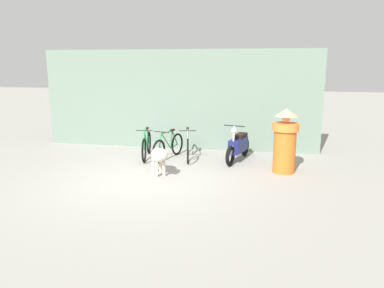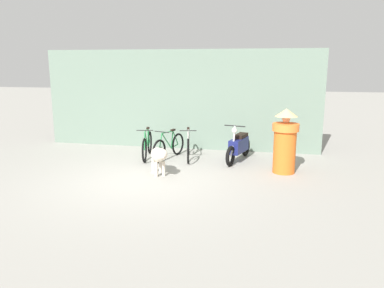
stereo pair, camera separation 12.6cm
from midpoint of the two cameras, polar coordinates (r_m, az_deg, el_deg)
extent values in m
plane|color=gray|center=(8.69, -7.33, -5.65)|extent=(60.00, 60.00, 0.00)
cube|color=slate|center=(11.79, -1.75, 6.77)|extent=(8.71, 0.20, 3.07)
torus|color=black|center=(10.24, -6.91, -0.96)|extent=(0.18, 0.67, 0.67)
torus|color=black|center=(11.27, -6.14, 0.27)|extent=(0.18, 0.67, 0.67)
cylinder|color=#1E7238|center=(10.60, -6.62, 0.69)|extent=(0.12, 0.52, 0.55)
cylinder|color=#1E7238|center=(10.90, -6.40, 0.92)|extent=(0.05, 0.14, 0.51)
cylinder|color=#1E7238|center=(10.60, -6.62, 2.07)|extent=(0.14, 0.61, 0.06)
cylinder|color=#1E7238|center=(11.08, -6.27, -0.07)|extent=(0.10, 0.40, 0.08)
cylinder|color=#1E7238|center=(11.09, -6.27, 1.25)|extent=(0.09, 0.32, 0.47)
cylinder|color=#1E7238|center=(10.27, -6.88, 0.45)|extent=(0.06, 0.19, 0.49)
cube|color=black|center=(10.90, -6.40, 2.42)|extent=(0.10, 0.19, 0.05)
cylinder|color=black|center=(10.29, -6.86, 2.08)|extent=(0.46, 0.11, 0.02)
torus|color=black|center=(10.15, -4.68, -1.10)|extent=(0.23, 0.64, 0.64)
torus|color=black|center=(11.02, -1.83, -0.01)|extent=(0.23, 0.64, 0.64)
cylinder|color=#1E7238|center=(10.44, -3.53, 0.46)|extent=(0.16, 0.50, 0.53)
cylinder|color=#1E7238|center=(10.69, -2.71, 0.67)|extent=(0.06, 0.13, 0.49)
cylinder|color=#1E7238|center=(10.43, -3.40, 1.81)|extent=(0.19, 0.58, 0.06)
cylinder|color=#1E7238|center=(10.86, -2.32, -0.32)|extent=(0.13, 0.39, 0.08)
cylinder|color=#1E7238|center=(10.85, -2.20, 0.97)|extent=(0.11, 0.30, 0.45)
cylinder|color=#1E7238|center=(10.16, -4.47, 0.27)|extent=(0.08, 0.18, 0.48)
cube|color=black|center=(10.68, -2.59, 2.14)|extent=(0.12, 0.19, 0.05)
cylinder|color=black|center=(10.17, -4.26, 1.85)|extent=(0.45, 0.15, 0.02)
torus|color=black|center=(10.06, -0.25, -1.09)|extent=(0.18, 0.67, 0.68)
torus|color=black|center=(11.11, -0.22, 0.19)|extent=(0.18, 0.67, 0.68)
cylinder|color=beige|center=(10.42, -0.23, 0.61)|extent=(0.14, 0.52, 0.56)
cylinder|color=beige|center=(10.73, -0.23, 0.86)|extent=(0.06, 0.14, 0.51)
cylinder|color=beige|center=(10.42, -0.23, 2.04)|extent=(0.15, 0.61, 0.06)
cylinder|color=beige|center=(10.92, -0.22, -0.16)|extent=(0.11, 0.40, 0.08)
cylinder|color=beige|center=(10.92, -0.22, 1.20)|extent=(0.09, 0.32, 0.47)
cylinder|color=beige|center=(10.09, -0.24, 0.37)|extent=(0.07, 0.19, 0.50)
cube|color=black|center=(10.73, -0.23, 2.40)|extent=(0.11, 0.19, 0.05)
cylinder|color=black|center=(10.11, -0.24, 2.05)|extent=(0.46, 0.12, 0.02)
torus|color=black|center=(9.85, 6.25, -1.84)|extent=(0.23, 0.55, 0.54)
torus|color=black|center=(11.00, 8.51, -0.43)|extent=(0.23, 0.55, 0.54)
cube|color=navy|center=(10.38, 7.47, -0.18)|extent=(0.50, 0.94, 0.38)
cube|color=black|center=(10.48, 7.80, 1.26)|extent=(0.38, 0.62, 0.10)
cylinder|color=silver|center=(9.96, 6.78, 1.04)|extent=(0.08, 0.15, 0.60)
cylinder|color=silver|center=(9.91, 6.45, -1.25)|extent=(0.09, 0.22, 0.20)
cylinder|color=black|center=(9.95, 6.91, 2.75)|extent=(0.57, 0.17, 0.03)
sphere|color=silver|center=(9.95, 6.83, 2.04)|extent=(0.17, 0.17, 0.14)
ellipsoid|color=beige|center=(9.05, -4.79, -1.65)|extent=(0.57, 0.67, 0.33)
cylinder|color=beige|center=(8.98, -3.94, -3.78)|extent=(0.10, 0.10, 0.37)
cylinder|color=beige|center=(8.94, -5.09, -3.87)|extent=(0.10, 0.10, 0.37)
cylinder|color=beige|center=(9.31, -4.44, -3.20)|extent=(0.10, 0.10, 0.37)
cylinder|color=beige|center=(9.28, -5.55, -3.28)|extent=(0.10, 0.10, 0.37)
sphere|color=beige|center=(8.68, -4.28, -1.62)|extent=(0.39, 0.39, 0.28)
ellipsoid|color=beige|center=(8.57, -4.10, -1.94)|extent=(0.18, 0.19, 0.11)
cylinder|color=beige|center=(9.43, -5.30, -1.30)|extent=(0.17, 0.25, 0.18)
cylinder|color=orange|center=(9.44, 14.30, -0.64)|extent=(0.69, 0.69, 1.23)
cylinder|color=orange|center=(9.34, 14.47, 2.50)|extent=(0.81, 0.81, 0.18)
sphere|color=tan|center=(9.31, 14.54, 3.75)|extent=(0.25, 0.25, 0.19)
cone|color=tan|center=(9.29, 14.59, 4.66)|extent=(0.70, 0.70, 0.19)
camera|label=1|loc=(0.06, -89.62, 0.08)|focal=35.00mm
camera|label=2|loc=(0.06, 90.38, -0.08)|focal=35.00mm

